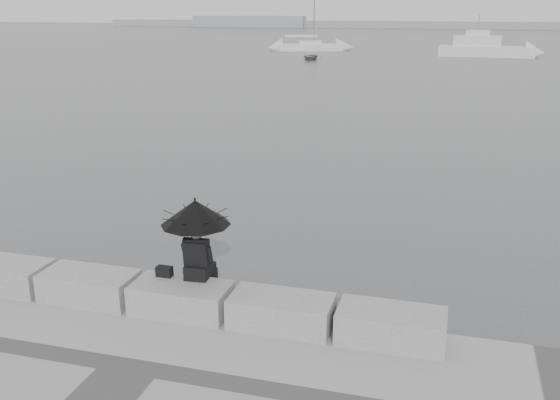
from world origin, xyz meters
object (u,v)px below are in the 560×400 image
(motor_cruiser, at_px, (486,48))
(seated_person, at_px, (195,221))
(sailboat_left, at_px, (310,46))
(dinghy, at_px, (311,57))

(motor_cruiser, bearing_deg, seated_person, -93.30)
(seated_person, bearing_deg, sailboat_left, 97.16)
(sailboat_left, distance_m, motor_cruiser, 21.10)
(seated_person, relative_size, motor_cruiser, 0.14)
(sailboat_left, distance_m, dinghy, 13.49)
(sailboat_left, relative_size, dinghy, 4.02)
(seated_person, height_order, dinghy, seated_person)
(motor_cruiser, xyz_separation_m, dinghy, (-17.53, -9.01, -0.62))
(seated_person, height_order, motor_cruiser, motor_cruiser)
(sailboat_left, bearing_deg, seated_person, -99.62)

